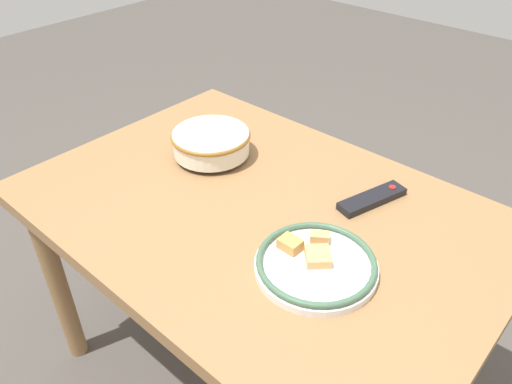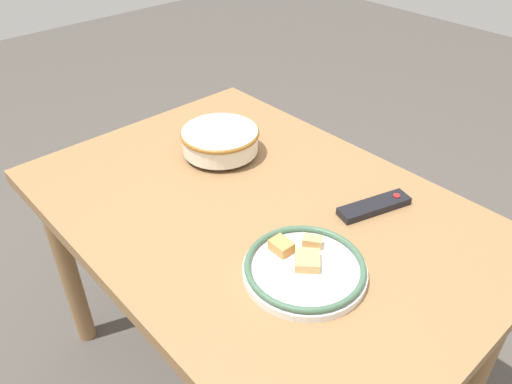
# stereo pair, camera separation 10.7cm
# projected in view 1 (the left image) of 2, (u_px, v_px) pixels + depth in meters

# --- Properties ---
(ground_plane) EXTENTS (8.00, 8.00, 0.00)m
(ground_plane) POSITION_uv_depth(u_px,v_px,m) (259.00, 373.00, 1.69)
(ground_plane) COLOR #4C4742
(dining_table) EXTENTS (1.22, 0.85, 0.71)m
(dining_table) POSITION_uv_depth(u_px,v_px,m) (259.00, 233.00, 1.33)
(dining_table) COLOR olive
(dining_table) RESTS_ON ground_plane
(noodle_bowl) EXTENTS (0.23, 0.23, 0.08)m
(noodle_bowl) POSITION_uv_depth(u_px,v_px,m) (211.00, 142.00, 1.44)
(noodle_bowl) COLOR silver
(noodle_bowl) RESTS_ON dining_table
(food_plate) EXTENTS (0.27, 0.27, 0.04)m
(food_plate) POSITION_uv_depth(u_px,v_px,m) (316.00, 264.00, 1.08)
(food_plate) COLOR white
(food_plate) RESTS_ON dining_table
(tv_remote) EXTENTS (0.10, 0.20, 0.02)m
(tv_remote) POSITION_uv_depth(u_px,v_px,m) (372.00, 199.00, 1.28)
(tv_remote) COLOR black
(tv_remote) RESTS_ON dining_table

